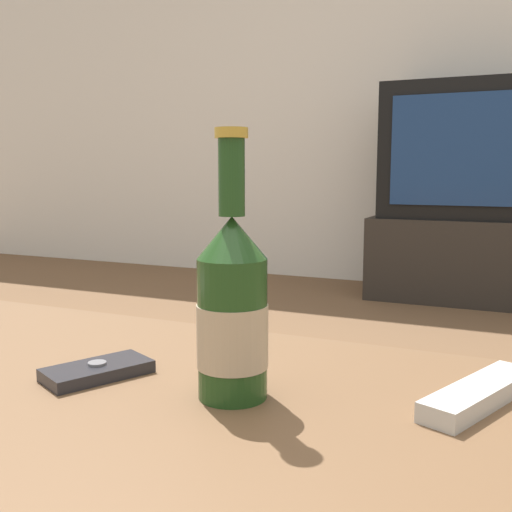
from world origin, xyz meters
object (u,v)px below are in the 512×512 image
at_px(tv_stand, 461,259).
at_px(remote_control, 480,394).
at_px(television, 466,151).
at_px(cell_phone, 97,371).
at_px(beer_bottle, 232,309).

distance_m(tv_stand, remote_control, 2.57).
distance_m(tv_stand, television, 0.54).
relative_size(cell_phone, remote_control, 0.73).
bearing_deg(remote_control, television, 117.62).
xyz_separation_m(tv_stand, remote_control, (0.25, -2.54, 0.22)).
bearing_deg(tv_stand, beer_bottle, -89.56).
bearing_deg(beer_bottle, television, 90.44).
height_order(tv_stand, cell_phone, cell_phone).
distance_m(beer_bottle, cell_phone, 0.19).
bearing_deg(television, beer_bottle, -89.56).
xyz_separation_m(tv_stand, beer_bottle, (0.02, -2.63, 0.30)).
height_order(tv_stand, beer_bottle, beer_bottle).
distance_m(television, cell_phone, 2.66).
bearing_deg(television, cell_phone, -93.14).
bearing_deg(television, tv_stand, 90.00).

